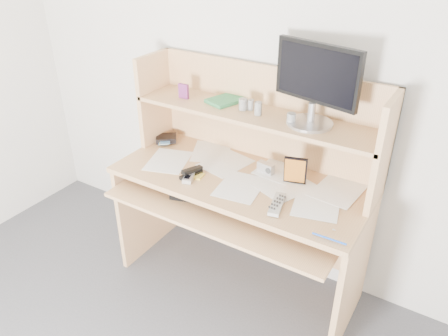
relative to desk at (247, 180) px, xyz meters
The scene contains 19 objects.
back_wall 0.60m from the desk, 90.00° to the left, with size 3.60×0.04×2.50m, color beige.
desk is the anchor object (origin of this frame).
paper_clutter 0.10m from the desk, 90.00° to the right, with size 1.32×0.54×0.01m, color white.
keyboard 0.22m from the desk, 118.32° to the right, with size 0.46×0.28×0.03m.
tv_remote 0.38m from the desk, 37.44° to the right, with size 0.05×0.19×0.02m, color #A0A19C.
flip_phone 0.34m from the desk, 131.73° to the right, with size 0.05×0.09×0.02m, color #B9B9BC.
stapler 0.32m from the desk, 138.15° to the right, with size 0.04×0.14×0.04m, color black.
wallet 0.63m from the desk, behind, with size 0.13×0.10×0.03m, color black.
sticky_note_pad 0.29m from the desk, 137.56° to the right, with size 0.07×0.07×0.01m, color #D0D638.
digital_camera 0.14m from the desk, 20.61° to the left, with size 0.10×0.04×0.06m, color #A9A9AB.
game_case 0.32m from the desk, ahead, with size 0.12×0.01×0.17m, color black.
blue_pen 0.69m from the desk, 29.58° to the right, with size 0.01×0.01×0.16m, color blue.
card_box 0.62m from the desk, behind, with size 0.06×0.02×0.08m, color maroon.
shelf_book 0.46m from the desk, 151.11° to the left, with size 0.14×0.20×0.02m, color #317C4D.
chip_stack_a 0.43m from the desk, 136.64° to the left, with size 0.05×0.05×0.06m, color black.
chip_stack_b 0.43m from the desk, 111.70° to the left, with size 0.04×0.04×0.06m, color silver.
chip_stack_c 0.47m from the desk, ahead, with size 0.05×0.05×0.06m, color black.
chip_stack_d 0.43m from the desk, 56.12° to the left, with size 0.04×0.04×0.07m, color silver.
monitor 0.68m from the desk, 16.94° to the left, with size 0.46×0.23×0.40m.
Camera 1 is at (1.00, -0.30, 1.97)m, focal length 35.00 mm.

